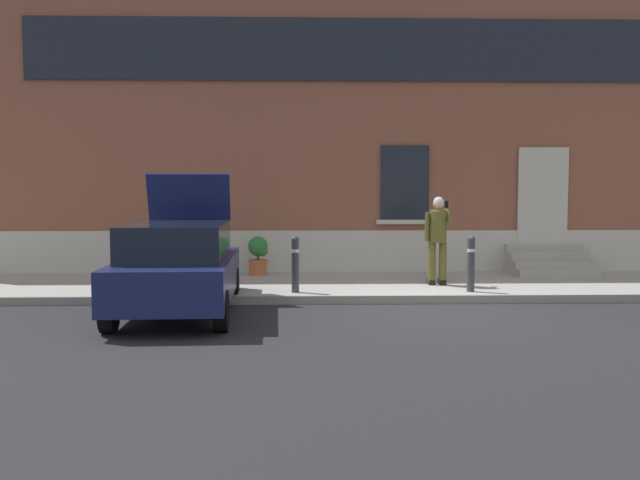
# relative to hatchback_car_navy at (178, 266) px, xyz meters

# --- Properties ---
(ground_plane) EXTENTS (80.00, 80.00, 0.00)m
(ground_plane) POSITION_rel_hatchback_car_navy_xyz_m (4.21, 0.09, -0.80)
(ground_plane) COLOR #232326
(sidewalk) EXTENTS (24.00, 3.60, 0.15)m
(sidewalk) POSITION_rel_hatchback_car_navy_xyz_m (4.21, 2.89, -0.72)
(sidewalk) COLOR #99968E
(sidewalk) RESTS_ON ground
(curb_edge) EXTENTS (24.00, 0.12, 0.15)m
(curb_edge) POSITION_rel_hatchback_car_navy_xyz_m (4.21, 1.03, -0.72)
(curb_edge) COLOR gray
(curb_edge) RESTS_ON ground
(building_facade) EXTENTS (24.00, 1.52, 7.50)m
(building_facade) POSITION_rel_hatchback_car_navy_xyz_m (4.22, 5.37, 2.93)
(building_facade) COLOR brown
(building_facade) RESTS_ON ground
(entrance_stoop) EXTENTS (1.77, 1.28, 0.64)m
(entrance_stoop) POSITION_rel_hatchback_car_navy_xyz_m (7.59, 4.21, -0.41)
(entrance_stoop) COLOR #9E998E
(entrance_stoop) RESTS_ON sidewalk
(hatchback_car_navy) EXTENTS (1.91, 4.12, 2.34)m
(hatchback_car_navy) POSITION_rel_hatchback_car_navy_xyz_m (0.00, 0.00, 0.00)
(hatchback_car_navy) COLOR #161E4C
(hatchback_car_navy) RESTS_ON ground
(bollard_near_person) EXTENTS (0.15, 0.15, 1.04)m
(bollard_near_person) POSITION_rel_hatchback_car_navy_xyz_m (5.14, 1.44, -0.09)
(bollard_near_person) COLOR #333338
(bollard_near_person) RESTS_ON sidewalk
(bollard_far_left) EXTENTS (0.15, 0.15, 1.04)m
(bollard_far_left) POSITION_rel_hatchback_car_navy_xyz_m (1.89, 1.44, -0.09)
(bollard_far_left) COLOR #333338
(bollard_far_left) RESTS_ON sidewalk
(person_on_phone) EXTENTS (0.51, 0.47, 1.75)m
(person_on_phone) POSITION_rel_hatchback_car_navy_xyz_m (4.70, 2.36, 0.35)
(person_on_phone) COLOR #514C1E
(person_on_phone) RESTS_ON sidewalk
(planter_olive) EXTENTS (0.44, 0.44, 0.86)m
(planter_olive) POSITION_rel_hatchback_car_navy_xyz_m (-0.93, 3.95, -0.19)
(planter_olive) COLOR #606B38
(planter_olive) RESTS_ON sidewalk
(planter_terracotta) EXTENTS (0.44, 0.44, 0.86)m
(planter_terracotta) POSITION_rel_hatchback_car_navy_xyz_m (1.05, 4.06, -0.19)
(planter_terracotta) COLOR #B25B38
(planter_terracotta) RESTS_ON sidewalk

